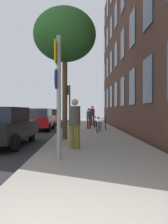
{
  "coord_description": "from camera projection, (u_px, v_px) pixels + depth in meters",
  "views": [
    {
      "loc": [
        0.46,
        -2.22,
        1.5
      ],
      "look_at": [
        0.65,
        11.61,
        1.4
      ],
      "focal_mm": 38.26,
      "sensor_mm": 36.0,
      "label": 1
    }
  ],
  "objects": [
    {
      "name": "bicycle_0",
      "position": [
        99.0,
        126.0,
        14.93
      ],
      "size": [
        0.56,
        1.71,
        0.97
      ],
      "color": "black",
      "rests_on": "sidewalk"
    },
    {
      "name": "ground_plane",
      "position": [
        41.0,
        131.0,
        17.19
      ],
      "size": [
        41.8,
        41.8,
        0.0
      ],
      "primitive_type": "plane",
      "color": "#332D28"
    },
    {
      "name": "sidewalk",
      "position": [
        90.0,
        130.0,
        17.24
      ],
      "size": [
        4.2,
        38.0,
        0.12
      ],
      "primitive_type": "cube",
      "color": "gray",
      "rests_on": "ground"
    },
    {
      "name": "car_1",
      "position": [
        40.0,
        119.0,
        17.87
      ],
      "size": [
        1.89,
        4.28,
        1.62
      ],
      "color": "red",
      "rests_on": "road_asphalt"
    },
    {
      "name": "car_2",
      "position": [
        51.0,
        117.0,
        24.94
      ],
      "size": [
        1.81,
        4.34,
        1.62
      ],
      "color": "orange",
      "rests_on": "road_asphalt"
    },
    {
      "name": "building_facade",
      "position": [
        127.0,
        30.0,
        16.73
      ],
      "size": [
        0.56,
        27.0,
        14.3
      ],
      "color": "#513328",
      "rests_on": "ground"
    },
    {
      "name": "pedestrian_1",
      "position": [
        89.0,
        117.0,
        17.89
      ],
      "size": [
        0.4,
        0.4,
        1.54
      ],
      "color": "maroon",
      "rests_on": "sidewalk"
    },
    {
      "name": "sign_post",
      "position": [
        58.0,
        88.0,
        6.7
      ],
      "size": [
        0.16,
        0.6,
        3.48
      ],
      "color": "gray",
      "rests_on": "sidewalk"
    },
    {
      "name": "pedestrian_2",
      "position": [
        92.0,
        114.0,
        21.6
      ],
      "size": [
        0.41,
        0.41,
        1.79
      ],
      "color": "navy",
      "rests_on": "sidewalk"
    },
    {
      "name": "car_0",
      "position": [
        4.0,
        126.0,
        9.91
      ],
      "size": [
        2.07,
        4.58,
        1.62
      ],
      "color": "black",
      "rests_on": "road_asphalt"
    },
    {
      "name": "tree_near",
      "position": [
        65.0,
        36.0,
        11.4
      ],
      "size": [
        2.99,
        2.99,
        6.26
      ],
      "color": "brown",
      "rests_on": "sidewalk"
    },
    {
      "name": "bicycle_2",
      "position": [
        95.0,
        123.0,
        18.96
      ],
      "size": [
        0.47,
        1.68,
        0.91
      ],
      "color": "black",
      "rests_on": "sidewalk"
    },
    {
      "name": "bicycle_1",
      "position": [
        106.0,
        125.0,
        17.12
      ],
      "size": [
        0.42,
        1.62,
        0.91
      ],
      "color": "black",
      "rests_on": "sidewalk"
    },
    {
      "name": "pedestrian_0",
      "position": [
        75.0,
        120.0,
        8.53
      ],
      "size": [
        0.52,
        0.52,
        1.79
      ],
      "color": "olive",
      "rests_on": "sidewalk"
    },
    {
      "name": "road_asphalt",
      "position": [
        12.0,
        131.0,
        17.16
      ],
      "size": [
        7.0,
        38.0,
        0.01
      ],
      "primitive_type": "cube",
      "color": "#232326",
      "rests_on": "ground"
    },
    {
      "name": "traffic_light",
      "position": [
        68.0,
        98.0,
        20.9
      ],
      "size": [
        0.43,
        0.24,
        3.59
      ],
      "color": "black",
      "rests_on": "sidewalk"
    }
  ]
}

